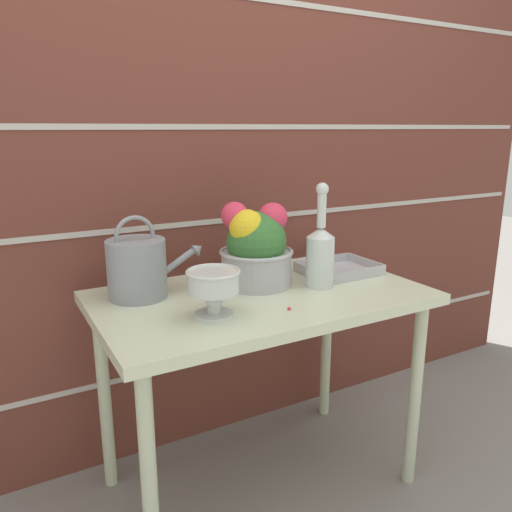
{
  "coord_description": "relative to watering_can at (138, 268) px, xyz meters",
  "views": [
    {
      "loc": [
        -0.79,
        -1.38,
        1.28
      ],
      "look_at": [
        0.0,
        0.03,
        0.86
      ],
      "focal_mm": 35.0,
      "sensor_mm": 36.0,
      "label": 1
    }
  ],
  "objects": [
    {
      "name": "flower_planter",
      "position": [
        0.4,
        -0.07,
        0.03
      ],
      "size": [
        0.26,
        0.26,
        0.29
      ],
      "color": "#ADADB2",
      "rests_on": "patio_table"
    },
    {
      "name": "fallen_petal",
      "position": [
        0.36,
        -0.34,
        -0.1
      ],
      "size": [
        0.01,
        0.01,
        0.01
      ],
      "color": "#E03856",
      "rests_on": "patio_table"
    },
    {
      "name": "glass_decanter",
      "position": [
        0.58,
        -0.19,
        0.02
      ],
      "size": [
        0.1,
        0.1,
        0.36
      ],
      "color": "silver",
      "rests_on": "patio_table"
    },
    {
      "name": "ground_plane",
      "position": [
        0.37,
        -0.16,
        -0.84
      ],
      "size": [
        12.0,
        12.0,
        0.0
      ],
      "primitive_type": "plane",
      "color": "gray"
    },
    {
      "name": "crystal_pedestal_bowl",
      "position": [
        0.14,
        -0.28,
        -0.0
      ],
      "size": [
        0.16,
        0.16,
        0.14
      ],
      "color": "silver",
      "rests_on": "patio_table"
    },
    {
      "name": "patio_table",
      "position": [
        0.37,
        -0.16,
        -0.18
      ],
      "size": [
        1.09,
        0.64,
        0.74
      ],
      "color": "beige",
      "rests_on": "ground_plane"
    },
    {
      "name": "brick_wall",
      "position": [
        0.37,
        0.27,
        0.26
      ],
      "size": [
        3.6,
        0.08,
        2.2
      ],
      "color": "brown",
      "rests_on": "ground_plane"
    },
    {
      "name": "wire_tray",
      "position": [
        0.74,
        -0.1,
        -0.09
      ],
      "size": [
        0.27,
        0.22,
        0.04
      ],
      "color": "#B7B7BC",
      "rests_on": "patio_table"
    },
    {
      "name": "watering_can",
      "position": [
        0.0,
        0.0,
        0.0
      ],
      "size": [
        0.33,
        0.19,
        0.27
      ],
      "color": "gray",
      "rests_on": "patio_table"
    }
  ]
}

